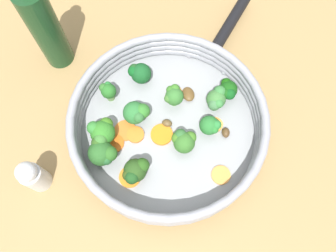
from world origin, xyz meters
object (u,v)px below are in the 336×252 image
broccoli_floret_6 (139,73)px  mushroom_piece_1 (188,94)px  carrot_slice_7 (221,175)px  broccoli_floret_10 (102,152)px  carrot_slice_0 (215,125)px  carrot_slice_4 (162,135)px  broccoli_floret_8 (184,141)px  mushroom_piece_0 (166,123)px  carrot_slice_5 (175,94)px  broccoli_floret_9 (108,91)px  skillet (168,130)px  broccoli_floret_2 (228,90)px  broccoli_floret_1 (210,126)px  carrot_slice_1 (130,177)px  mushroom_piece_2 (226,133)px  oil_bottle (45,27)px  carrot_slice_2 (136,136)px  carrot_slice_3 (125,130)px  broccoli_floret_0 (102,132)px  broccoli_floret_4 (216,99)px  broccoli_floret_3 (136,113)px  carrot_slice_6 (115,143)px  broccoli_floret_5 (174,96)px  salt_shaker (33,176)px  broccoli_floret_7 (135,171)px

broccoli_floret_6 → mushroom_piece_1: size_ratio=1.44×
carrot_slice_7 → broccoli_floret_10: broccoli_floret_10 is taller
carrot_slice_0 → carrot_slice_4: 0.11m
broccoli_floret_8 → mushroom_piece_0: bearing=-153.8°
carrot_slice_7 → carrot_slice_5: bearing=-165.3°
mushroom_piece_1 → broccoli_floret_9: bearing=-100.4°
skillet → broccoli_floret_2: size_ratio=7.51×
broccoli_floret_1 → skillet: bearing=-104.4°
carrot_slice_1 → mushroom_piece_2: bearing=103.3°
carrot_slice_4 → oil_bottle: bearing=-141.9°
carrot_slice_7 → carrot_slice_2: bearing=-127.3°
skillet → carrot_slice_3: size_ratio=8.22×
carrot_slice_5 → broccoli_floret_9: 0.13m
carrot_slice_2 → broccoli_floret_0: size_ratio=0.61×
carrot_slice_3 → mushroom_piece_2: (0.05, 0.19, 0.01)m
broccoli_floret_4 → carrot_slice_0: bearing=-14.3°
broccoli_floret_2 → broccoli_floret_0: bearing=-81.1°
broccoli_floret_3 → broccoli_floret_4: (0.00, 0.16, -0.00)m
carrot_slice_6 → broccoli_floret_6: size_ratio=0.77×
skillet → broccoli_floret_5: bearing=157.4°
carrot_slice_1 → salt_shaker: size_ratio=0.44×
broccoli_floret_2 → broccoli_floret_5: broccoli_floret_5 is taller
mushroom_piece_1 → skillet: bearing=-41.3°
broccoli_floret_9 → carrot_slice_0: bearing=62.0°
broccoli_floret_10 → mushroom_piece_0: bearing=107.8°
mushroom_piece_1 → salt_shaker: size_ratio=0.36×
broccoli_floret_1 → broccoli_floret_7: 0.16m
carrot_slice_0 → carrot_slice_5: (-0.08, -0.06, -0.00)m
mushroom_piece_2 → salt_shaker: size_ratio=0.22×
broccoli_floret_10 → carrot_slice_4: bearing=100.4°
mushroom_piece_2 → broccoli_floret_3: bearing=-112.8°
carrot_slice_5 → broccoli_floret_0: broccoli_floret_0 is taller
carrot_slice_1 → broccoli_floret_1: (-0.06, 0.16, 0.02)m
broccoli_floret_2 → broccoli_floret_3: broccoli_floret_3 is taller
carrot_slice_6 → broccoli_floret_1: bearing=86.6°
oil_bottle → broccoli_floret_10: bearing=14.7°
carrot_slice_3 → carrot_slice_4: size_ratio=0.99×
carrot_slice_1 → broccoli_floret_4: 0.22m
carrot_slice_6 → broccoli_floret_4: 0.21m
broccoli_floret_1 → broccoli_floret_9: broccoli_floret_9 is taller
mushroom_piece_2 → broccoli_floret_2: bearing=163.5°
carrot_slice_7 → carrot_slice_4: bearing=-137.7°
broccoli_floret_3 → broccoli_floret_4: size_ratio=1.13×
carrot_slice_7 → broccoli_floret_0: broccoli_floret_0 is taller
broccoli_floret_4 → mushroom_piece_1: 0.06m
broccoli_floret_4 → broccoli_floret_6: bearing=-122.8°
carrot_slice_3 → broccoli_floret_9: 0.08m
skillet → salt_shaker: bearing=-78.9°
broccoli_floret_2 → mushroom_piece_0: 0.14m
carrot_slice_0 → carrot_slice_2: carrot_slice_2 is taller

